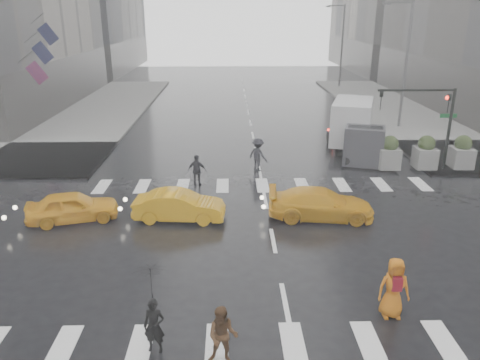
{
  "coord_description": "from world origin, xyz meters",
  "views": [
    {
      "loc": [
        -1.63,
        -15.91,
        8.22
      ],
      "look_at": [
        -1.22,
        2.0,
        1.74
      ],
      "focal_mm": 35.0,
      "sensor_mm": 36.0,
      "label": 1
    }
  ],
  "objects_px": {
    "pedestrian_orange": "(394,288)",
    "pedestrian_brown": "(223,336)",
    "box_truck": "(355,128)",
    "taxi_front": "(73,207)",
    "traffic_signal_pole": "(433,113)",
    "taxi_mid": "(179,206)"
  },
  "relations": [
    {
      "from": "pedestrian_orange",
      "to": "pedestrian_brown",
      "type": "bearing_deg",
      "value": -158.35
    },
    {
      "from": "pedestrian_orange",
      "to": "box_truck",
      "type": "relative_size",
      "value": 0.31
    },
    {
      "from": "pedestrian_brown",
      "to": "pedestrian_orange",
      "type": "xyz_separation_m",
      "value": [
        4.78,
        1.81,
        0.12
      ]
    },
    {
      "from": "pedestrian_orange",
      "to": "box_truck",
      "type": "bearing_deg",
      "value": 80.58
    },
    {
      "from": "taxi_front",
      "to": "box_truck",
      "type": "bearing_deg",
      "value": -71.23
    },
    {
      "from": "traffic_signal_pole",
      "to": "pedestrian_brown",
      "type": "xyz_separation_m",
      "value": [
        -10.84,
        -14.54,
        -2.43
      ]
    },
    {
      "from": "taxi_front",
      "to": "box_truck",
      "type": "distance_m",
      "value": 16.8
    },
    {
      "from": "taxi_mid",
      "to": "pedestrian_brown",
      "type": "bearing_deg",
      "value": -163.3
    },
    {
      "from": "traffic_signal_pole",
      "to": "pedestrian_orange",
      "type": "height_order",
      "value": "traffic_signal_pole"
    },
    {
      "from": "pedestrian_brown",
      "to": "taxi_front",
      "type": "bearing_deg",
      "value": 135.2
    },
    {
      "from": "pedestrian_brown",
      "to": "pedestrian_orange",
      "type": "bearing_deg",
      "value": 29.43
    },
    {
      "from": "traffic_signal_pole",
      "to": "taxi_front",
      "type": "bearing_deg",
      "value": -160.69
    },
    {
      "from": "traffic_signal_pole",
      "to": "taxi_front",
      "type": "height_order",
      "value": "traffic_signal_pole"
    },
    {
      "from": "pedestrian_orange",
      "to": "taxi_front",
      "type": "xyz_separation_m",
      "value": [
        -11.08,
        6.72,
        -0.29
      ]
    },
    {
      "from": "box_truck",
      "to": "taxi_front",
      "type": "bearing_deg",
      "value": -128.71
    },
    {
      "from": "traffic_signal_pole",
      "to": "taxi_mid",
      "type": "xyz_separation_m",
      "value": [
        -12.75,
        -6.01,
        -2.6
      ]
    },
    {
      "from": "traffic_signal_pole",
      "to": "taxi_front",
      "type": "xyz_separation_m",
      "value": [
        -17.14,
        -6.01,
        -2.59
      ]
    },
    {
      "from": "traffic_signal_pole",
      "to": "taxi_mid",
      "type": "distance_m",
      "value": 14.33
    },
    {
      "from": "taxi_front",
      "to": "traffic_signal_pole",
      "type": "bearing_deg",
      "value": -85.33
    },
    {
      "from": "pedestrian_orange",
      "to": "taxi_front",
      "type": "bearing_deg",
      "value": 149.7
    },
    {
      "from": "pedestrian_brown",
      "to": "pedestrian_orange",
      "type": "height_order",
      "value": "pedestrian_orange"
    },
    {
      "from": "taxi_front",
      "to": "pedestrian_brown",
      "type": "bearing_deg",
      "value": -158.17
    }
  ]
}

